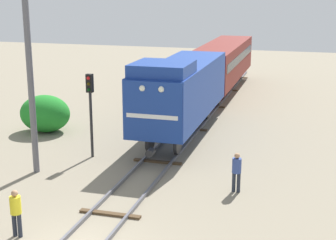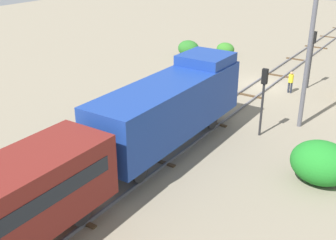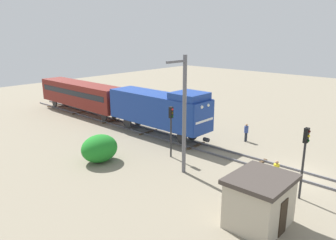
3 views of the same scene
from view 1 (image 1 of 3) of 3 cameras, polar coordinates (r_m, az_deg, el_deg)
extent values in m
cube|color=#4C3823|center=(19.67, -6.44, -10.30)|extent=(2.40, 0.24, 0.09)
cube|color=#4C3823|center=(24.99, -1.16, -4.64)|extent=(2.40, 0.24, 0.09)
cube|color=#4C3823|center=(30.60, 2.18, -0.98)|extent=(2.40, 0.24, 0.09)
cube|color=#4C3823|center=(36.37, 4.46, 1.53)|extent=(2.40, 0.24, 0.09)
cube|color=#4C3823|center=(42.24, 6.12, 3.35)|extent=(2.40, 0.24, 0.09)
cube|color=#4C3823|center=(48.16, 7.37, 4.72)|extent=(2.40, 0.24, 0.09)
cube|color=navy|center=(28.70, 1.58, 3.44)|extent=(2.90, 11.00, 2.90)
cube|color=navy|center=(24.69, -0.64, 5.71)|extent=(2.75, 2.80, 0.60)
cube|color=navy|center=(23.49, -1.77, 0.88)|extent=(2.84, 0.10, 2.84)
cube|color=white|center=(23.51, -1.79, 0.38)|extent=(2.46, 0.06, 0.20)
sphere|color=white|center=(23.35, -2.88, 3.54)|extent=(0.28, 0.28, 0.28)
sphere|color=white|center=(23.08, -0.76, 3.43)|extent=(0.28, 0.28, 0.28)
cylinder|color=#262628|center=(23.73, -1.95, -3.63)|extent=(0.36, 0.50, 0.36)
cylinder|color=#262628|center=(25.94, -2.01, -2.37)|extent=(0.18, 1.10, 1.10)
cylinder|color=#262628|center=(25.55, 1.06, -2.63)|extent=(0.18, 1.10, 1.10)
cylinder|color=#262628|center=(32.81, 1.94, 1.30)|extent=(0.18, 1.10, 1.10)
cylinder|color=#262628|center=(32.51, 4.40, 1.13)|extent=(0.18, 1.10, 1.10)
cube|color=maroon|center=(41.39, 6.10, 6.52)|extent=(2.80, 14.00, 2.70)
cube|color=black|center=(41.34, 6.12, 7.00)|extent=(2.84, 12.88, 0.64)
cylinder|color=#262628|center=(36.63, 3.45, 2.59)|extent=(0.16, 0.96, 0.96)
cylinder|color=#262628|center=(36.35, 5.67, 2.45)|extent=(0.16, 0.96, 0.96)
cylinder|color=#262628|center=(47.05, 6.32, 5.25)|extent=(0.16, 0.96, 0.96)
cylinder|color=#262628|center=(46.84, 8.06, 5.15)|extent=(0.16, 0.96, 0.96)
cylinder|color=#262628|center=(25.52, -8.53, 0.42)|extent=(0.14, 0.14, 4.19)
cube|color=black|center=(25.17, -8.67, 4.05)|extent=(0.32, 0.24, 0.90)
sphere|color=red|center=(25.00, -8.83, 4.60)|extent=(0.16, 0.16, 0.16)
sphere|color=#3C3306|center=(25.05, -8.80, 3.97)|extent=(0.16, 0.16, 0.16)
sphere|color=black|center=(25.10, -8.78, 3.34)|extent=(0.16, 0.16, 0.16)
cylinder|color=#262B38|center=(18.64, -16.65, -11.05)|extent=(0.15, 0.15, 0.85)
cylinder|color=#262B38|center=(18.54, -16.12, -11.16)|extent=(0.15, 0.15, 0.85)
cylinder|color=yellow|center=(18.29, -16.55, -9.03)|extent=(0.38, 0.38, 0.62)
sphere|color=tan|center=(18.12, -16.65, -7.80)|extent=(0.23, 0.23, 0.23)
cylinder|color=#262B38|center=(21.64, 7.30, -6.84)|extent=(0.15, 0.15, 0.85)
cylinder|color=#262B38|center=(21.61, 7.83, -6.88)|extent=(0.15, 0.15, 0.85)
cylinder|color=#33478C|center=(21.36, 7.63, -5.03)|extent=(0.38, 0.38, 0.62)
sphere|color=tan|center=(21.23, 7.67, -3.95)|extent=(0.23, 0.23, 0.23)
cylinder|color=#595960|center=(23.49, -14.99, 4.14)|extent=(0.28, 0.28, 8.44)
ellipsoid|color=#1F7E26|center=(30.77, -13.47, 0.70)|extent=(2.98, 2.44, 2.17)
camera|label=2|loc=(48.62, -6.85, 17.90)|focal=45.00mm
camera|label=3|loc=(29.60, -64.40, 9.69)|focal=35.00mm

